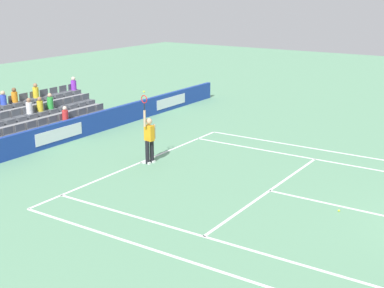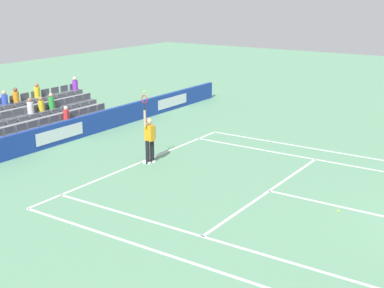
% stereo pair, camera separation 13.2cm
% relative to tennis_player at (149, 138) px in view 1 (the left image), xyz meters
% --- Properties ---
extents(line_baseline, '(10.97, 0.10, 0.01)m').
position_rel_tennis_player_xyz_m(line_baseline, '(0.14, -0.34, -0.99)').
color(line_baseline, white).
rests_on(line_baseline, ground).
extents(line_service, '(8.23, 0.10, 0.01)m').
position_rel_tennis_player_xyz_m(line_service, '(0.14, 5.15, -0.99)').
color(line_service, white).
rests_on(line_service, ground).
extents(line_centre_service, '(0.10, 6.40, 0.01)m').
position_rel_tennis_player_xyz_m(line_centre_service, '(0.14, 8.35, -0.99)').
color(line_centre_service, white).
rests_on(line_centre_service, ground).
extents(line_singles_sideline_left, '(0.10, 11.89, 0.01)m').
position_rel_tennis_player_xyz_m(line_singles_sideline_left, '(4.25, 5.60, -0.99)').
color(line_singles_sideline_left, white).
rests_on(line_singles_sideline_left, ground).
extents(line_singles_sideline_right, '(0.10, 11.89, 0.01)m').
position_rel_tennis_player_xyz_m(line_singles_sideline_right, '(-3.98, 5.60, -0.99)').
color(line_singles_sideline_right, white).
rests_on(line_singles_sideline_right, ground).
extents(line_doubles_sideline_left, '(0.10, 11.89, 0.01)m').
position_rel_tennis_player_xyz_m(line_doubles_sideline_left, '(5.62, 5.60, -0.99)').
color(line_doubles_sideline_left, white).
rests_on(line_doubles_sideline_left, ground).
extents(line_doubles_sideline_right, '(0.10, 11.89, 0.01)m').
position_rel_tennis_player_xyz_m(line_doubles_sideline_right, '(-5.35, 5.60, -0.99)').
color(line_doubles_sideline_right, white).
rests_on(line_doubles_sideline_right, ground).
extents(line_centre_mark, '(0.10, 0.20, 0.01)m').
position_rel_tennis_player_xyz_m(line_centre_mark, '(0.14, -0.24, -0.99)').
color(line_centre_mark, white).
rests_on(line_centre_mark, ground).
extents(sponsor_barrier, '(24.78, 0.22, 0.95)m').
position_rel_tennis_player_xyz_m(sponsor_barrier, '(0.14, -4.89, -0.52)').
color(sponsor_barrier, '#193899').
rests_on(sponsor_barrier, ground).
extents(tennis_player, '(0.52, 0.39, 2.85)m').
position_rel_tennis_player_xyz_m(tennis_player, '(0.00, 0.00, 0.00)').
color(tennis_player, black).
rests_on(tennis_player, ground).
extents(stadium_stand, '(8.68, 2.85, 2.16)m').
position_rel_tennis_player_xyz_m(stadium_stand, '(0.13, -7.21, -0.44)').
color(stadium_stand, gray).
rests_on(stadium_stand, ground).
extents(loose_tennis_ball, '(0.07, 0.07, 0.07)m').
position_rel_tennis_player_xyz_m(loose_tennis_ball, '(0.57, 7.65, -0.96)').
color(loose_tennis_ball, '#D1E533').
rests_on(loose_tennis_ball, ground).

